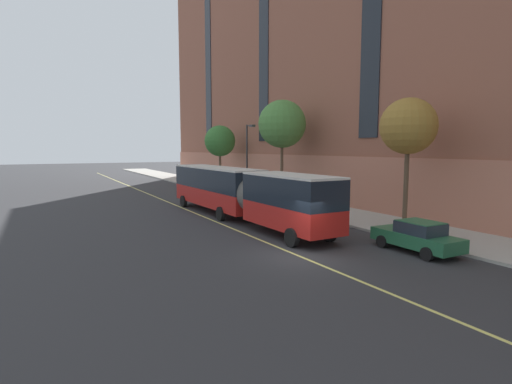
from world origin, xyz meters
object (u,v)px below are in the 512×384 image
object	(u,v)px
city_bus	(239,191)
street_tree_far_uptown	(282,124)
street_lamp	(248,154)
parked_car_green_4	(209,188)
parked_car_green_2	(417,236)
parked_car_champagne_6	(312,211)
street_tree_mid_block	(408,127)
parked_car_navy_3	(244,196)
street_tree_far_downtown	(220,141)

from	to	relation	value
city_bus	street_tree_far_uptown	size ratio (longest dim) A/B	2.12
city_bus	street_lamp	bearing A→B (deg)	59.05
parked_car_green_4	street_tree_far_uptown	distance (m)	12.00
street_tree_far_uptown	parked_car_green_4	bearing A→B (deg)	109.82
street_tree_far_uptown	street_lamp	world-z (taller)	street_tree_far_uptown
parked_car_green_2	parked_car_green_4	size ratio (longest dim) A/B	0.99
street_tree_far_uptown	city_bus	bearing A→B (deg)	-140.88
parked_car_champagne_6	street_tree_mid_block	size ratio (longest dim) A/B	0.53
city_bus	parked_car_navy_3	distance (m)	7.85
parked_car_navy_3	street_tree_mid_block	world-z (taller)	street_tree_mid_block
parked_car_green_2	street_lamp	size ratio (longest dim) A/B	0.62
parked_car_green_4	street_tree_mid_block	bearing A→B (deg)	-81.78
street_lamp	street_tree_far_downtown	bearing A→B (deg)	81.11
city_bus	street_tree_far_uptown	bearing A→B (deg)	39.12
parked_car_green_4	street_lamp	xyz separation A→B (m)	(1.76, -5.96, 3.75)
city_bus	street_lamp	xyz separation A→B (m)	(5.74, 9.57, 2.44)
parked_car_navy_3	parked_car_champagne_6	distance (m)	9.95
parked_car_champagne_6	street_tree_far_uptown	world-z (taller)	street_tree_far_uptown
street_lamp	parked_car_green_4	bearing A→B (deg)	106.43
parked_car_navy_3	parked_car_green_4	bearing A→B (deg)	88.96
city_bus	parked_car_green_2	distance (m)	12.73
parked_car_navy_3	parked_car_green_4	xyz separation A→B (m)	(0.16, 8.79, 0.00)
parked_car_green_4	parked_car_champagne_6	world-z (taller)	same
street_tree_far_downtown	parked_car_navy_3	bearing A→B (deg)	-104.87
parked_car_champagne_6	parked_car_green_2	bearing A→B (deg)	-91.27
city_bus	parked_car_green_4	bearing A→B (deg)	75.62
street_tree_mid_block	street_tree_far_downtown	world-z (taller)	street_tree_mid_block
city_bus	parked_car_navy_3	world-z (taller)	city_bus
parked_car_green_2	parked_car_navy_3	distance (m)	18.82
city_bus	parked_car_champagne_6	xyz separation A→B (m)	(3.99, -3.22, -1.32)
street_tree_mid_block	street_lamp	size ratio (longest dim) A/B	1.11
parked_car_champagne_6	street_lamp	bearing A→B (deg)	82.22
street_tree_far_uptown	street_tree_mid_block	bearing A→B (deg)	-90.00
street_lamp	street_tree_far_uptown	bearing A→B (deg)	-64.81
parked_car_champagne_6	street_lamp	size ratio (longest dim) A/B	0.59
parked_car_green_2	parked_car_navy_3	xyz separation A→B (m)	(0.03, 18.82, -0.00)
parked_car_green_2	parked_car_champagne_6	size ratio (longest dim) A/B	1.06
city_bus	parked_car_champagne_6	distance (m)	5.29
street_tree_mid_block	parked_car_green_2	bearing A→B (deg)	-132.79
street_lamp	street_tree_mid_block	bearing A→B (deg)	-84.63
parked_car_green_2	parked_car_green_4	xyz separation A→B (m)	(0.19, 27.61, 0.00)
parked_car_green_2	street_tree_far_uptown	distance (m)	19.56
parked_car_green_4	street_tree_far_uptown	xyz separation A→B (m)	(3.42, -9.50, 6.47)
parked_car_green_4	street_lamp	bearing A→B (deg)	-73.57
parked_car_green_2	parked_car_green_4	distance (m)	27.61
parked_car_green_2	street_tree_far_uptown	world-z (taller)	street_tree_far_uptown
street_tree_far_uptown	street_lamp	xyz separation A→B (m)	(-1.67, 3.54, -2.72)
parked_car_navy_3	parked_car_green_4	size ratio (longest dim) A/B	0.97
parked_car_green_4	parked_car_navy_3	bearing A→B (deg)	-91.04
street_tree_mid_block	street_tree_far_uptown	xyz separation A→B (m)	(0.00, 14.21, 0.88)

